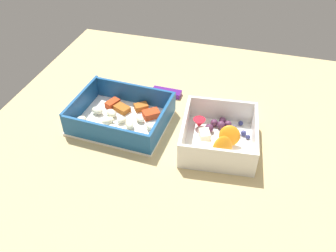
% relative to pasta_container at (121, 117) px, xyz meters
% --- Properties ---
extents(table_surface, '(0.80, 0.80, 0.02)m').
position_rel_pasta_container_xyz_m(table_surface, '(0.12, 0.01, -0.03)').
color(table_surface, tan).
rests_on(table_surface, ground).
extents(pasta_container, '(0.20, 0.16, 0.05)m').
position_rel_pasta_container_xyz_m(pasta_container, '(0.00, 0.00, 0.00)').
color(pasta_container, white).
rests_on(pasta_container, table_surface).
extents(fruit_bowl, '(0.16, 0.17, 0.06)m').
position_rel_pasta_container_xyz_m(fruit_bowl, '(0.21, -0.01, 0.00)').
color(fruit_bowl, white).
rests_on(fruit_bowl, table_surface).
extents(candy_bar, '(0.07, 0.03, 0.01)m').
position_rel_pasta_container_xyz_m(candy_bar, '(0.06, 0.13, -0.01)').
color(candy_bar, '#51197A').
rests_on(candy_bar, table_surface).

